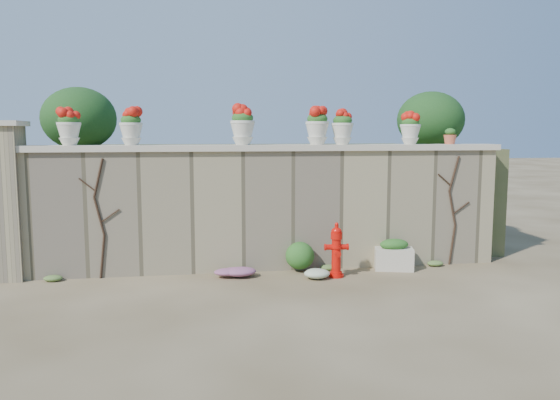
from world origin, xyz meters
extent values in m
plane|color=brown|center=(0.00, 0.00, 0.00)|extent=(80.00, 80.00, 0.00)
cube|color=gray|center=(0.00, 1.80, 1.00)|extent=(8.00, 0.40, 2.00)
cube|color=beige|center=(0.00, 1.80, 2.05)|extent=(8.10, 0.52, 0.10)
cube|color=gray|center=(-4.15, 1.80, 1.20)|extent=(0.60, 0.60, 2.40)
cube|color=#384C23|center=(0.00, 5.00, 1.00)|extent=(9.00, 6.00, 2.00)
ellipsoid|color=#143814|center=(-3.20, 3.00, 2.55)|extent=(1.30, 1.30, 1.10)
ellipsoid|color=#143814|center=(3.40, 3.00, 2.55)|extent=(1.30, 1.30, 1.10)
cylinder|color=black|center=(-2.66, 1.58, 0.35)|extent=(0.12, 0.04, 0.70)
cylinder|color=black|center=(-2.69, 1.58, 1.00)|extent=(0.17, 0.04, 0.61)
cylinder|color=black|center=(-2.67, 1.58, 1.60)|extent=(0.18, 0.04, 0.61)
cylinder|color=black|center=(-2.52, 1.58, 1.00)|extent=(0.30, 0.02, 0.22)
cylinder|color=black|center=(-2.85, 1.58, 1.50)|extent=(0.25, 0.02, 0.21)
cylinder|color=black|center=(3.24, 1.58, 0.35)|extent=(0.12, 0.04, 0.70)
cylinder|color=black|center=(3.22, 1.58, 1.00)|extent=(0.17, 0.04, 0.61)
cylinder|color=black|center=(3.23, 1.58, 1.60)|extent=(0.18, 0.04, 0.61)
cylinder|color=black|center=(3.38, 1.58, 1.00)|extent=(0.30, 0.02, 0.22)
cylinder|color=black|center=(3.05, 1.58, 1.50)|extent=(0.25, 0.02, 0.21)
cylinder|color=red|center=(1.02, 1.09, 0.02)|extent=(0.25, 0.25, 0.04)
cylinder|color=red|center=(1.02, 1.09, 0.35)|extent=(0.15, 0.15, 0.55)
cylinder|color=red|center=(1.02, 1.09, 0.49)|extent=(0.19, 0.19, 0.04)
cylinder|color=red|center=(1.02, 1.09, 0.67)|extent=(0.19, 0.19, 0.11)
ellipsoid|color=red|center=(1.02, 1.09, 0.76)|extent=(0.17, 0.17, 0.12)
cylinder|color=red|center=(1.02, 1.09, 0.83)|extent=(0.06, 0.06, 0.09)
cylinder|color=red|center=(0.90, 1.10, 0.49)|extent=(0.13, 0.10, 0.09)
cylinder|color=red|center=(1.15, 1.08, 0.49)|extent=(0.13, 0.10, 0.09)
cylinder|color=red|center=(1.01, 0.99, 0.40)|extent=(0.09, 0.09, 0.08)
cube|color=beige|center=(2.10, 1.39, 0.18)|extent=(0.70, 0.52, 0.37)
ellipsoid|color=#1E5119|center=(2.10, 1.39, 0.43)|extent=(0.54, 0.41, 0.19)
ellipsoid|color=#1E5119|center=(0.54, 1.55, 0.31)|extent=(0.65, 0.58, 0.61)
ellipsoid|color=#C427AC|center=(-0.57, 1.26, 0.10)|extent=(0.78, 0.52, 0.21)
ellipsoid|color=white|center=(0.74, 1.05, 0.10)|extent=(0.55, 0.44, 0.20)
ellipsoid|color=#1E5119|center=(-3.12, 1.80, 2.50)|extent=(0.32, 0.32, 0.19)
ellipsoid|color=red|center=(-3.12, 1.80, 2.58)|extent=(0.28, 0.28, 0.20)
ellipsoid|color=#1E5119|center=(-2.18, 1.80, 2.50)|extent=(0.32, 0.32, 0.19)
ellipsoid|color=red|center=(-2.18, 1.80, 2.58)|extent=(0.28, 0.28, 0.20)
ellipsoid|color=#1E5119|center=(-0.40, 1.80, 2.54)|extent=(0.35, 0.35, 0.21)
ellipsoid|color=red|center=(-0.40, 1.80, 2.63)|extent=(0.31, 0.31, 0.22)
ellipsoid|color=#1E5119|center=(0.85, 1.80, 2.53)|extent=(0.34, 0.34, 0.21)
ellipsoid|color=red|center=(0.85, 1.80, 2.61)|extent=(0.30, 0.30, 0.21)
ellipsoid|color=#1E5119|center=(1.29, 1.80, 2.50)|extent=(0.32, 0.32, 0.19)
ellipsoid|color=red|center=(1.29, 1.80, 2.58)|extent=(0.28, 0.28, 0.20)
ellipsoid|color=#1E5119|center=(2.50, 1.80, 2.48)|extent=(0.30, 0.30, 0.18)
ellipsoid|color=red|center=(2.50, 1.80, 2.56)|extent=(0.27, 0.27, 0.19)
ellipsoid|color=#1E5119|center=(3.23, 1.80, 2.30)|extent=(0.18, 0.18, 0.13)
camera|label=1|loc=(-1.19, -7.21, 2.28)|focal=35.00mm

